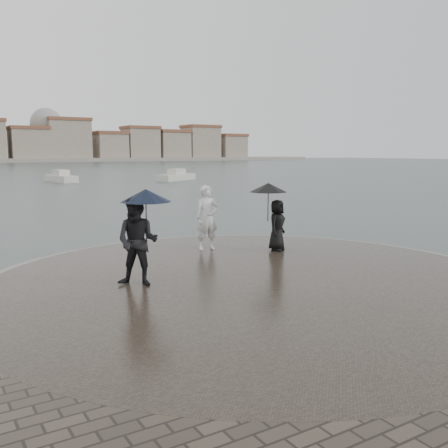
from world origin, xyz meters
TOP-DOWN VIEW (x-y plane):
  - ground at (0.00, 0.00)m, footprint 400.00×400.00m
  - kerb_ring at (0.00, 3.50)m, footprint 12.50×12.50m
  - quay_tip at (0.00, 3.50)m, footprint 11.90×11.90m
  - statue at (0.82, 7.07)m, footprint 0.73×0.53m
  - visitor_left at (-2.33, 4.43)m, footprint 1.38×1.21m
  - visitor_right at (2.36, 5.94)m, footprint 1.23×1.10m
  - boats at (7.79, 49.41)m, footprint 26.17×12.65m

SIDE VIEW (x-z plane):
  - ground at x=0.00m, z-range 0.00..0.00m
  - kerb_ring at x=0.00m, z-range 0.00..0.32m
  - quay_tip at x=0.00m, z-range 0.00..0.36m
  - boats at x=7.79m, z-range -0.37..1.13m
  - statue at x=0.82m, z-range 0.36..2.23m
  - visitor_left at x=-2.33m, z-range 0.49..2.53m
  - visitor_right at x=2.36m, z-range 0.54..2.49m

